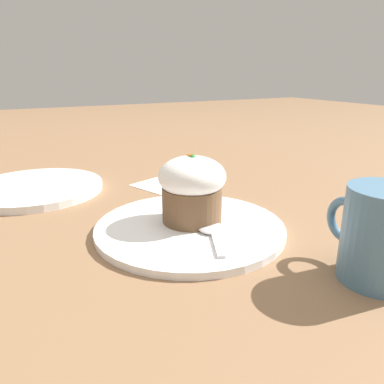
% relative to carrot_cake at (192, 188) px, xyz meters
% --- Properties ---
extents(ground_plane, '(4.00, 4.00, 0.00)m').
position_rel_carrot_cake_xyz_m(ground_plane, '(-0.01, 0.01, -0.06)').
color(ground_plane, '#846042').
extents(dessert_plate, '(0.27, 0.27, 0.01)m').
position_rel_carrot_cake_xyz_m(dessert_plate, '(-0.01, 0.01, -0.05)').
color(dessert_plate, white).
rests_on(dessert_plate, ground_plane).
extents(carrot_cake, '(0.10, 0.10, 0.10)m').
position_rel_carrot_cake_xyz_m(carrot_cake, '(0.00, 0.00, 0.00)').
color(carrot_cake, brown).
rests_on(carrot_cake, dessert_plate).
extents(spoon, '(0.11, 0.06, 0.01)m').
position_rel_carrot_cake_xyz_m(spoon, '(-0.05, -0.00, -0.05)').
color(spoon, silver).
rests_on(spoon, dessert_plate).
extents(coffee_cup, '(0.12, 0.08, 0.10)m').
position_rel_carrot_cake_xyz_m(coffee_cup, '(-0.22, -0.11, -0.01)').
color(coffee_cup, teal).
rests_on(coffee_cup, ground_plane).
extents(side_plate, '(0.25, 0.25, 0.01)m').
position_rel_carrot_cake_xyz_m(side_plate, '(0.29, 0.18, -0.05)').
color(side_plate, white).
rests_on(side_plate, ground_plane).
extents(paper_napkin, '(0.11, 0.11, 0.00)m').
position_rel_carrot_cake_xyz_m(paper_napkin, '(0.21, -0.04, -0.06)').
color(paper_napkin, white).
rests_on(paper_napkin, ground_plane).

